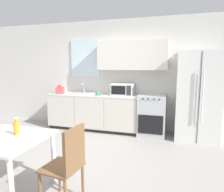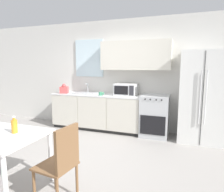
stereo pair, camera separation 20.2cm
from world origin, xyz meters
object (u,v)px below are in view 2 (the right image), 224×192
object	(u,v)px
refrigerator	(201,97)
microwave	(126,89)
drink_bottle	(14,126)
oven_range	(155,116)
dining_chair_side	(62,160)
coffee_mug	(101,94)

from	to	relation	value
refrigerator	microwave	xyz separation A→B (m)	(-1.65, 0.11, 0.08)
drink_bottle	oven_range	bearing A→B (deg)	60.79
oven_range	microwave	size ratio (longest dim) A/B	1.81
dining_chair_side	oven_range	bearing A→B (deg)	-6.93
refrigerator	microwave	size ratio (longest dim) A/B	3.66
drink_bottle	microwave	bearing A→B (deg)	74.87
refrigerator	microwave	bearing A→B (deg)	176.16
oven_range	coffee_mug	xyz separation A→B (m)	(-1.26, -0.14, 0.46)
refrigerator	coffee_mug	size ratio (longest dim) A/B	15.07
refrigerator	microwave	distance (m)	1.66
refrigerator	coffee_mug	xyz separation A→B (m)	(-2.20, -0.13, -0.02)
oven_range	dining_chair_side	bearing A→B (deg)	-103.92
oven_range	dining_chair_side	size ratio (longest dim) A/B	1.00
microwave	dining_chair_side	size ratio (longest dim) A/B	0.56
oven_range	refrigerator	size ratio (longest dim) A/B	0.49
coffee_mug	dining_chair_side	xyz separation A→B (m)	(0.60, -2.54, -0.39)
coffee_mug	refrigerator	bearing A→B (deg)	3.41
microwave	drink_bottle	world-z (taller)	microwave
dining_chair_side	coffee_mug	bearing A→B (deg)	20.18
coffee_mug	dining_chair_side	bearing A→B (deg)	-76.81
coffee_mug	microwave	bearing A→B (deg)	23.95
oven_range	coffee_mug	bearing A→B (deg)	-173.45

